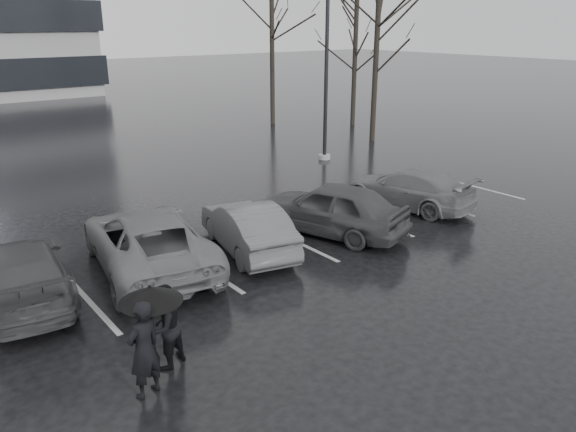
% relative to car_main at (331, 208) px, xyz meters
% --- Properties ---
extents(ground, '(160.00, 160.00, 0.00)m').
position_rel_car_main_xyz_m(ground, '(-1.78, -1.64, -0.73)').
color(ground, black).
rests_on(ground, ground).
extents(car_main, '(3.03, 4.64, 1.47)m').
position_rel_car_main_xyz_m(car_main, '(0.00, 0.00, 0.00)').
color(car_main, black).
rests_on(car_main, ground).
extents(car_west_a, '(2.17, 4.08, 1.28)m').
position_rel_car_main_xyz_m(car_west_a, '(-2.53, 0.38, -0.10)').
color(car_west_a, '#313134').
rests_on(car_west_a, ground).
extents(car_west_b, '(3.24, 5.48, 1.43)m').
position_rel_car_main_xyz_m(car_west_b, '(-5.02, 0.88, -0.02)').
color(car_west_b, '#49494C').
rests_on(car_west_b, ground).
extents(car_west_c, '(2.29, 4.51, 1.25)m').
position_rel_car_main_xyz_m(car_west_c, '(-7.82, 0.98, -0.11)').
color(car_west_c, black).
rests_on(car_west_c, ground).
extents(car_east, '(2.44, 4.47, 1.23)m').
position_rel_car_main_xyz_m(car_east, '(3.51, 0.25, -0.12)').
color(car_east, '#49494C').
rests_on(car_east, ground).
extents(pedestrian_left, '(0.69, 0.56, 1.64)m').
position_rel_car_main_xyz_m(pedestrian_left, '(-7.12, -3.62, 0.09)').
color(pedestrian_left, black).
rests_on(pedestrian_left, ground).
extents(pedestrian_right, '(0.90, 0.81, 1.51)m').
position_rel_car_main_xyz_m(pedestrian_right, '(-6.52, -3.07, 0.02)').
color(pedestrian_right, black).
rests_on(pedestrian_right, ground).
extents(umbrella, '(1.02, 1.02, 1.73)m').
position_rel_car_main_xyz_m(umbrella, '(-6.82, -3.34, 0.84)').
color(umbrella, black).
rests_on(umbrella, ground).
extents(lamp_post, '(0.50, 0.50, 9.07)m').
position_rel_car_main_xyz_m(lamp_post, '(5.74, 6.82, 3.42)').
color(lamp_post, gray).
rests_on(lamp_post, ground).
extents(stall_stripes, '(19.72, 5.00, 0.00)m').
position_rel_car_main_xyz_m(stall_stripes, '(-2.58, 0.86, -0.73)').
color(stall_stripes, '#A6A6A8').
rests_on(stall_stripes, ground).
extents(tree_east, '(0.26, 0.26, 8.00)m').
position_rel_car_main_xyz_m(tree_east, '(10.22, 8.36, 3.27)').
color(tree_east, black).
rests_on(tree_east, ground).
extents(tree_ne, '(0.26, 0.26, 7.00)m').
position_rel_car_main_xyz_m(tree_ne, '(12.72, 12.36, 2.77)').
color(tree_ne, black).
rests_on(tree_ne, ground).
extents(tree_north, '(0.26, 0.26, 8.50)m').
position_rel_car_main_xyz_m(tree_north, '(9.22, 15.36, 3.52)').
color(tree_north, black).
rests_on(tree_north, ground).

